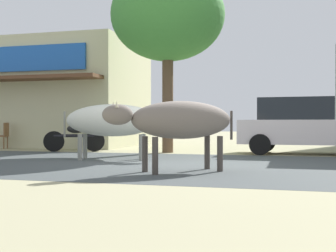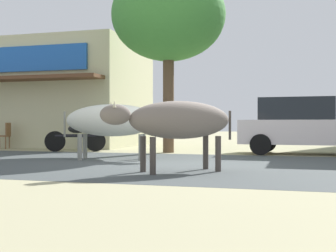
{
  "view_description": "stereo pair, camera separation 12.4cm",
  "coord_description": "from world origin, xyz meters",
  "px_view_note": "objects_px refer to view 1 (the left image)",
  "views": [
    {
      "loc": [
        2.2,
        -9.51,
        0.9
      ],
      "look_at": [
        -0.89,
        1.77,
        0.83
      ],
      "focal_mm": 48.22,
      "sensor_mm": 36.0,
      "label": 1
    },
    {
      "loc": [
        2.32,
        -9.48,
        0.9
      ],
      "look_at": [
        -0.89,
        1.77,
        0.83
      ],
      "focal_mm": 48.22,
      "sensor_mm": 36.0,
      "label": 2
    }
  ],
  "objects_px": {
    "roadside_tree": "(168,16)",
    "cow_near_brown": "(115,121)",
    "cow_far_dark": "(180,121)",
    "parked_hatchback_car": "(303,125)",
    "parked_motorcycle": "(75,137)",
    "cafe_chair_by_doorway": "(3,134)"
  },
  "relations": [
    {
      "from": "roadside_tree",
      "to": "parked_motorcycle",
      "type": "xyz_separation_m",
      "value": [
        -2.97,
        -0.33,
        -3.72
      ]
    },
    {
      "from": "parked_motorcycle",
      "to": "cow_near_brown",
      "type": "bearing_deg",
      "value": -47.78
    },
    {
      "from": "roadside_tree",
      "to": "parked_hatchback_car",
      "type": "distance_m",
      "value": 5.23
    },
    {
      "from": "cow_near_brown",
      "to": "cafe_chair_by_doorway",
      "type": "xyz_separation_m",
      "value": [
        -5.64,
        3.45,
        -0.45
      ]
    },
    {
      "from": "parked_hatchback_car",
      "to": "cow_far_dark",
      "type": "height_order",
      "value": "parked_hatchback_car"
    },
    {
      "from": "cafe_chair_by_doorway",
      "to": "parked_motorcycle",
      "type": "bearing_deg",
      "value": -13.37
    },
    {
      "from": "roadside_tree",
      "to": "cow_near_brown",
      "type": "xyz_separation_m",
      "value": [
        -0.53,
        -3.02,
        -3.23
      ]
    },
    {
      "from": "parked_hatchback_car",
      "to": "parked_motorcycle",
      "type": "distance_m",
      "value": 7.01
    },
    {
      "from": "parked_hatchback_car",
      "to": "cow_far_dark",
      "type": "relative_size",
      "value": 1.69
    },
    {
      "from": "cafe_chair_by_doorway",
      "to": "parked_hatchback_car",
      "type": "bearing_deg",
      "value": -0.57
    },
    {
      "from": "roadside_tree",
      "to": "cow_near_brown",
      "type": "height_order",
      "value": "roadside_tree"
    },
    {
      "from": "parked_motorcycle",
      "to": "cow_near_brown",
      "type": "distance_m",
      "value": 3.67
    },
    {
      "from": "parked_motorcycle",
      "to": "cow_near_brown",
      "type": "xyz_separation_m",
      "value": [
        2.44,
        -2.69,
        0.49
      ]
    },
    {
      "from": "parked_motorcycle",
      "to": "cafe_chair_by_doorway",
      "type": "bearing_deg",
      "value": 166.63
    },
    {
      "from": "parked_motorcycle",
      "to": "cow_far_dark",
      "type": "relative_size",
      "value": 0.8
    },
    {
      "from": "cow_far_dark",
      "to": "roadside_tree",
      "type": "bearing_deg",
      "value": 107.65
    },
    {
      "from": "cow_far_dark",
      "to": "cafe_chair_by_doorway",
      "type": "bearing_deg",
      "value": 143.94
    },
    {
      "from": "parked_hatchback_car",
      "to": "parked_motorcycle",
      "type": "xyz_separation_m",
      "value": [
        -6.97,
        -0.66,
        -0.36
      ]
    },
    {
      "from": "cow_far_dark",
      "to": "cafe_chair_by_doorway",
      "type": "xyz_separation_m",
      "value": [
        -7.85,
        5.72,
        -0.43
      ]
    },
    {
      "from": "parked_motorcycle",
      "to": "parked_hatchback_car",
      "type": "bearing_deg",
      "value": 5.4
    },
    {
      "from": "roadside_tree",
      "to": "parked_motorcycle",
      "type": "bearing_deg",
      "value": -173.68
    },
    {
      "from": "parked_hatchback_car",
      "to": "cow_near_brown",
      "type": "xyz_separation_m",
      "value": [
        -4.53,
        -3.35,
        0.13
      ]
    }
  ]
}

